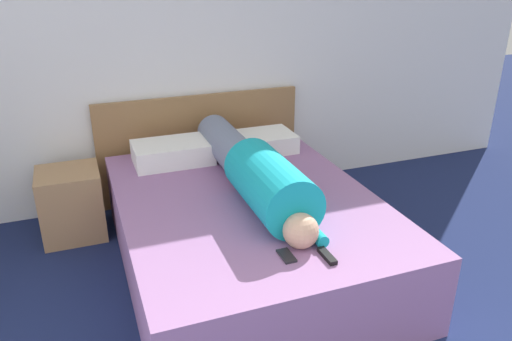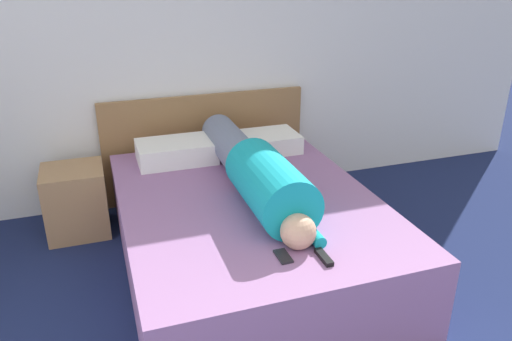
# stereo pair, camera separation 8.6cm
# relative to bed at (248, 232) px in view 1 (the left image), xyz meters

# --- Properties ---
(wall_back) EXTENTS (6.10, 0.06, 2.60)m
(wall_back) POSITION_rel_bed_xyz_m (0.15, 1.23, 1.05)
(wall_back) COLOR white
(wall_back) RESTS_ON ground_plane
(bed) EXTENTS (1.57, 2.07, 0.50)m
(bed) POSITION_rel_bed_xyz_m (0.00, 0.00, 0.00)
(bed) COLOR #936699
(bed) RESTS_ON ground_plane
(headboard) EXTENTS (1.69, 0.04, 0.88)m
(headboard) POSITION_rel_bed_xyz_m (0.00, 1.16, 0.19)
(headboard) COLOR olive
(headboard) RESTS_ON ground_plane
(nightstand) EXTENTS (0.43, 0.41, 0.51)m
(nightstand) POSITION_rel_bed_xyz_m (-1.07, 0.83, 0.00)
(nightstand) COLOR #A37A51
(nightstand) RESTS_ON ground_plane
(person_lying) EXTENTS (0.35, 1.73, 0.35)m
(person_lying) POSITION_rel_bed_xyz_m (0.07, 0.05, 0.40)
(person_lying) COLOR tan
(person_lying) RESTS_ON bed
(pillow_near_headboard) EXTENTS (0.57, 0.36, 0.15)m
(pillow_near_headboard) POSITION_rel_bed_xyz_m (-0.32, 0.76, 0.33)
(pillow_near_headboard) COLOR white
(pillow_near_headboard) RESTS_ON bed
(pillow_second) EXTENTS (0.54, 0.36, 0.14)m
(pillow_second) POSITION_rel_bed_xyz_m (0.37, 0.76, 0.32)
(pillow_second) COLOR white
(pillow_second) RESTS_ON bed
(tv_remote) EXTENTS (0.04, 0.15, 0.02)m
(tv_remote) POSITION_rel_bed_xyz_m (0.15, -0.79, 0.26)
(tv_remote) COLOR black
(tv_remote) RESTS_ON bed
(cell_phone) EXTENTS (0.06, 0.13, 0.01)m
(cell_phone) POSITION_rel_bed_xyz_m (-0.04, -0.71, 0.26)
(cell_phone) COLOR black
(cell_phone) RESTS_ON bed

